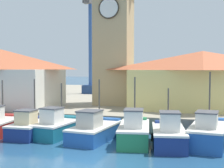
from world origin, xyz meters
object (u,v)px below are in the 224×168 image
object	(u,v)px
warehouse_left	(1,77)
warehouse_right	(203,80)
fishing_boat_right_outer	(208,133)
clock_tower	(114,34)
fishing_boat_mid_right	(134,131)
port_crane_far	(91,51)
fishing_boat_mid_left	(57,127)
fishing_boat_left_inner	(31,127)
fishing_boat_center	(95,130)
fishing_boat_right_inner	(169,135)

from	to	relation	value
warehouse_left	warehouse_right	distance (m)	18.52
fishing_boat_right_outer	warehouse_right	bearing A→B (deg)	91.88
clock_tower	warehouse_right	xyz separation A→B (m)	(8.55, -1.81, -4.40)
fishing_boat_mid_right	warehouse_left	distance (m)	15.68
fishing_boat_mid_right	port_crane_far	size ratio (longest dim) A/B	0.30
clock_tower	port_crane_far	xyz separation A→B (m)	(-6.59, 11.88, -1.03)
clock_tower	warehouse_right	size ratio (longest dim) A/B	1.18
warehouse_right	fishing_boat_mid_left	bearing A→B (deg)	-138.99
fishing_boat_left_inner	warehouse_right	world-z (taller)	warehouse_right
fishing_boat_mid_left	port_crane_far	size ratio (longest dim) A/B	0.26
fishing_boat_left_inner	port_crane_far	size ratio (longest dim) A/B	0.25
fishing_boat_mid_left	fishing_boat_center	distance (m)	2.88
fishing_boat_left_inner	fishing_boat_mid_left	xyz separation A→B (m)	(1.80, 0.44, 0.04)
fishing_boat_left_inner	clock_tower	bearing A→B (deg)	74.10
fishing_boat_left_inner	fishing_boat_center	world-z (taller)	fishing_boat_center
clock_tower	fishing_boat_right_inner	bearing A→B (deg)	-59.80
fishing_boat_right_inner	fishing_boat_left_inner	bearing A→B (deg)	177.71
fishing_boat_mid_left	port_crane_far	bearing A→B (deg)	103.45
fishing_boat_right_inner	warehouse_right	distance (m)	10.06
fishing_boat_mid_left	fishing_boat_right_inner	size ratio (longest dim) A/B	0.94
warehouse_left	fishing_boat_mid_left	bearing A→B (deg)	-34.09
fishing_boat_left_inner	warehouse_left	world-z (taller)	warehouse_left
fishing_boat_left_inner	fishing_boat_right_inner	size ratio (longest dim) A/B	0.90
fishing_boat_mid_right	fishing_boat_center	bearing A→B (deg)	175.90
warehouse_left	fishing_boat_right_outer	bearing A→B (deg)	-16.84
clock_tower	port_crane_far	distance (m)	13.63
fishing_boat_mid_left	port_crane_far	xyz separation A→B (m)	(-5.32, 22.24, 6.45)
fishing_boat_right_outer	clock_tower	xyz separation A→B (m)	(-8.82, 10.24, 7.40)
fishing_boat_right_outer	fishing_boat_right_inner	bearing A→B (deg)	-157.86
clock_tower	warehouse_left	world-z (taller)	clock_tower
fishing_boat_center	fishing_boat_right_inner	xyz separation A→B (m)	(4.92, -0.57, 0.07)
warehouse_left	warehouse_right	bearing A→B (deg)	8.71
fishing_boat_mid_left	fishing_boat_right_outer	world-z (taller)	fishing_boat_right_outer
fishing_boat_right_inner	fishing_boat_right_outer	size ratio (longest dim) A/B	0.90
port_crane_far	warehouse_left	bearing A→B (deg)	-100.85
warehouse_left	port_crane_far	distance (m)	17.11
fishing_boat_center	warehouse_right	size ratio (longest dim) A/B	0.41
warehouse_right	fishing_boat_right_inner	bearing A→B (deg)	-102.28
fishing_boat_center	port_crane_far	size ratio (longest dim) A/B	0.31
fishing_boat_right_outer	warehouse_left	distance (m)	19.66
fishing_boat_mid_right	clock_tower	bearing A→B (deg)	111.69
fishing_boat_mid_left	fishing_boat_right_inner	bearing A→B (deg)	-6.05
clock_tower	port_crane_far	bearing A→B (deg)	119.02
fishing_boat_right_outer	clock_tower	world-z (taller)	clock_tower
fishing_boat_left_inner	fishing_boat_mid_left	distance (m)	1.86
fishing_boat_center	clock_tower	xyz separation A→B (m)	(-1.59, 10.61, 7.50)
fishing_boat_left_inner	port_crane_far	distance (m)	23.85
fishing_boat_left_inner	fishing_boat_mid_left	size ratio (longest dim) A/B	0.95
fishing_boat_center	warehouse_left	size ratio (longest dim) A/B	0.47
fishing_boat_right_outer	fishing_boat_mid_right	bearing A→B (deg)	-172.87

